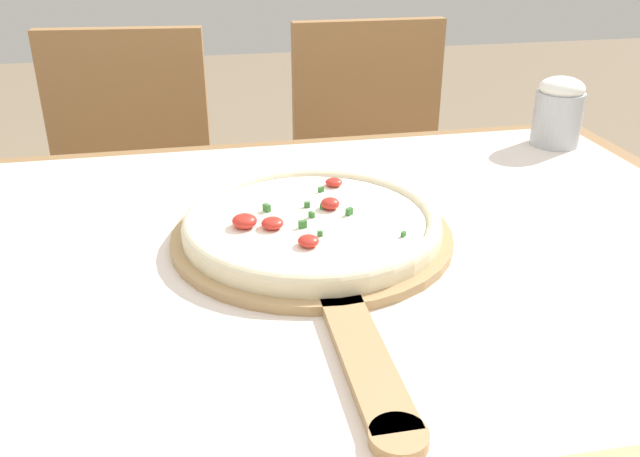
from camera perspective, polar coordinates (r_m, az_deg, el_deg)
dining_table at (r=0.84m, az=0.69°, el=-10.55°), size 1.23×1.04×0.74m
towel_cloth at (r=0.79m, az=0.73°, el=-4.44°), size 1.15×0.96×0.00m
pizza_peel at (r=0.85m, az=-0.07°, el=-1.30°), size 0.36×0.58×0.01m
pizza at (r=0.86m, az=-0.42°, el=0.55°), size 0.33×0.33×0.04m
chair_left at (r=1.68m, az=-15.67°, el=2.72°), size 0.44×0.44×0.88m
chair_right at (r=1.73m, az=4.51°, el=4.36°), size 0.41×0.41×0.88m
flour_cup at (r=1.27m, az=19.44°, el=9.31°), size 0.08×0.08×0.12m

